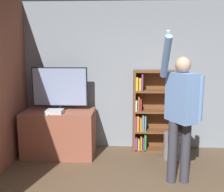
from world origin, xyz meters
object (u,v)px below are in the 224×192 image
object	(u,v)px
television	(60,88)
waste_bin	(172,146)
game_console	(55,112)
bookshelf	(154,113)
person	(181,108)

from	to	relation	value
television	waste_bin	world-z (taller)	television
game_console	bookshelf	world-z (taller)	bookshelf
television	person	xyz separation A→B (m)	(1.90, -1.04, -0.11)
bookshelf	waste_bin	bearing A→B (deg)	-53.73
waste_bin	bookshelf	bearing A→B (deg)	126.27
game_console	person	world-z (taller)	person
waste_bin	game_console	bearing A→B (deg)	-177.26
game_console	waste_bin	bearing A→B (deg)	2.74
bookshelf	game_console	bearing A→B (deg)	-164.33
bookshelf	waste_bin	world-z (taller)	bookshelf
television	person	world-z (taller)	person
bookshelf	person	world-z (taller)	person
game_console	bookshelf	bearing A→B (deg)	15.67
television	bookshelf	bearing A→B (deg)	5.85
game_console	person	size ratio (longest dim) A/B	0.13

